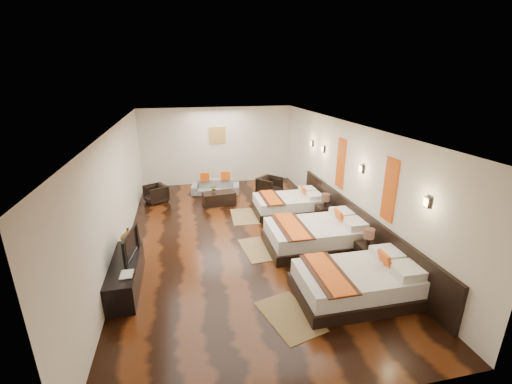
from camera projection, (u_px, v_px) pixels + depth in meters
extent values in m
cube|color=black|center=(240.00, 238.00, 8.54)|extent=(5.50, 9.50, 0.01)
cube|color=white|center=(239.00, 126.00, 7.62)|extent=(5.50, 9.50, 0.01)
cube|color=silver|center=(218.00, 146.00, 12.46)|extent=(5.50, 0.01, 2.80)
cube|color=silver|center=(118.00, 193.00, 7.52)|extent=(0.01, 9.50, 2.80)
cube|color=silver|center=(346.00, 178.00, 8.64)|extent=(0.01, 9.50, 2.80)
cube|color=black|center=(356.00, 225.00, 8.21)|extent=(0.08, 6.60, 0.90)
cube|color=black|center=(356.00, 290.00, 6.26)|extent=(2.22, 1.37, 0.23)
cube|color=white|center=(357.00, 278.00, 6.16)|extent=(2.11, 1.27, 0.32)
cube|color=#E45810|center=(385.00, 261.00, 6.18)|extent=(0.16, 0.34, 0.34)
cube|color=#38190F|center=(328.00, 273.00, 5.99)|extent=(0.58, 1.40, 0.02)
cube|color=#E45810|center=(328.00, 273.00, 5.99)|extent=(0.40, 1.40, 0.02)
cube|color=black|center=(316.00, 242.00, 8.05)|extent=(2.35, 1.46, 0.25)
cube|color=white|center=(316.00, 231.00, 7.96)|extent=(2.24, 1.34, 0.34)
cube|color=#E45810|center=(339.00, 217.00, 7.97)|extent=(0.17, 0.36, 0.36)
cube|color=#38190F|center=(292.00, 226.00, 7.78)|extent=(0.62, 1.48, 0.02)
cube|color=#E45810|center=(292.00, 226.00, 7.77)|extent=(0.43, 1.48, 0.02)
cube|color=black|center=(288.00, 209.00, 10.07)|extent=(2.01, 1.24, 0.21)
cube|color=white|center=(288.00, 201.00, 9.98)|extent=(1.91, 1.15, 0.29)
cube|color=#E45810|center=(304.00, 192.00, 10.00)|extent=(0.15, 0.31, 0.31)
cube|color=#38190F|center=(271.00, 198.00, 9.83)|extent=(0.53, 1.26, 0.02)
cube|color=#E45810|center=(271.00, 197.00, 9.82)|extent=(0.36, 1.26, 0.02)
cube|color=black|center=(367.00, 254.00, 7.29)|extent=(0.42, 0.42, 0.46)
cylinder|color=black|center=(368.00, 241.00, 7.18)|extent=(0.07, 0.07, 0.19)
cylinder|color=#3F2619|center=(369.00, 233.00, 7.13)|extent=(0.22, 0.22, 0.20)
cube|color=black|center=(324.00, 214.00, 9.38)|extent=(0.42, 0.42, 0.46)
cylinder|color=black|center=(325.00, 203.00, 9.28)|extent=(0.07, 0.07, 0.19)
cylinder|color=#3F2619|center=(326.00, 197.00, 9.22)|extent=(0.22, 0.22, 0.20)
cube|color=olive|center=(289.00, 316.00, 5.75)|extent=(1.04, 1.36, 0.01)
cube|color=olive|center=(259.00, 249.00, 7.97)|extent=(0.86, 1.26, 0.01)
cube|color=olive|center=(245.00, 216.00, 9.80)|extent=(0.82, 1.24, 0.01)
cube|color=black|center=(126.00, 274.00, 6.47)|extent=(0.50, 1.80, 0.55)
imported|color=black|center=(126.00, 245.00, 6.45)|extent=(0.26, 0.93, 0.53)
imported|color=black|center=(120.00, 275.00, 5.93)|extent=(0.22, 0.30, 0.03)
imported|color=brown|center=(128.00, 236.00, 7.04)|extent=(0.39, 0.39, 0.34)
imported|color=gray|center=(216.00, 187.00, 11.62)|extent=(1.70, 0.91, 0.47)
imported|color=black|center=(156.00, 194.00, 10.80)|extent=(0.85, 0.85, 0.58)
imported|color=black|center=(270.00, 186.00, 11.44)|extent=(0.97, 0.97, 0.64)
cube|color=black|center=(219.00, 198.00, 10.67)|extent=(1.05, 0.61, 0.40)
imported|color=#316020|center=(214.00, 189.00, 10.54)|extent=(0.25, 0.23, 0.24)
cube|color=#D86014|center=(390.00, 190.00, 6.78)|extent=(0.04, 0.40, 1.30)
cube|color=#D86014|center=(341.00, 163.00, 8.81)|extent=(0.04, 0.40, 1.30)
cube|color=black|center=(428.00, 202.00, 5.72)|extent=(0.06, 0.12, 0.18)
cube|color=#FFD18C|center=(426.00, 202.00, 5.71)|extent=(0.02, 0.10, 0.14)
cube|color=black|center=(362.00, 169.00, 7.75)|extent=(0.06, 0.12, 0.18)
cube|color=#FFD18C|center=(361.00, 169.00, 7.74)|extent=(0.02, 0.10, 0.14)
cube|color=black|center=(324.00, 149.00, 9.78)|extent=(0.06, 0.12, 0.18)
cube|color=#FFD18C|center=(323.00, 149.00, 9.77)|extent=(0.02, 0.10, 0.14)
cube|color=black|center=(312.00, 143.00, 10.61)|extent=(0.06, 0.12, 0.18)
cube|color=#FFD18C|center=(311.00, 143.00, 10.60)|extent=(0.02, 0.10, 0.14)
cube|color=#AD873F|center=(217.00, 135.00, 12.31)|extent=(0.60, 0.04, 0.60)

